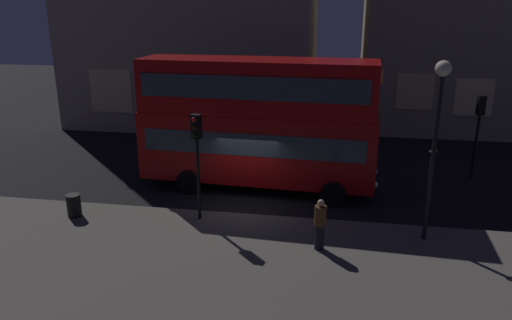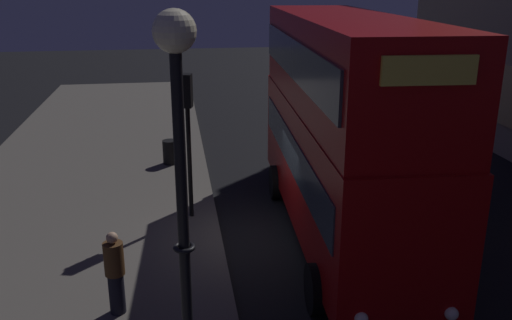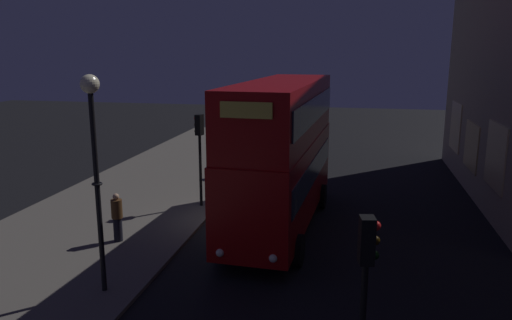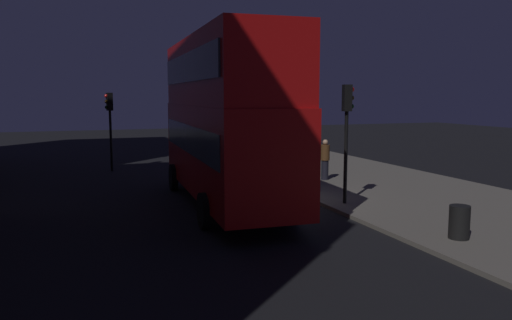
{
  "view_description": "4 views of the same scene",
  "coord_description": "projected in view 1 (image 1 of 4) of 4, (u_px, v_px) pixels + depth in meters",
  "views": [
    {
      "loc": [
        3.37,
        -17.2,
        7.62
      ],
      "look_at": [
        0.49,
        -0.07,
        1.98
      ],
      "focal_mm": 34.13,
      "sensor_mm": 36.0,
      "label": 1
    },
    {
      "loc": [
        12.63,
        -1.91,
        6.29
      ],
      "look_at": [
        0.28,
        -0.04,
        2.17
      ],
      "focal_mm": 38.85,
      "sensor_mm": 36.0,
      "label": 2
    },
    {
      "loc": [
        17.91,
        4.73,
        6.6
      ],
      "look_at": [
        -1.07,
        0.86,
        2.26
      ],
      "focal_mm": 34.83,
      "sensor_mm": 36.0,
      "label": 3
    },
    {
      "loc": [
        -15.58,
        6.82,
        3.65
      ],
      "look_at": [
        -0.65,
        1.3,
        1.6
      ],
      "focal_mm": 35.33,
      "sensor_mm": 36.0,
      "label": 4
    }
  ],
  "objects": [
    {
      "name": "ground_plane",
      "position": [
        244.0,
        207.0,
        19.01
      ],
      "size": [
        80.0,
        80.0,
        0.0
      ],
      "primitive_type": "plane",
      "color": "black"
    },
    {
      "name": "sidewalk_slab",
      "position": [
        214.0,
        268.0,
        14.54
      ],
      "size": [
        44.0,
        7.74,
        0.12
      ],
      "primitive_type": "cube",
      "color": "#5B564F",
      "rests_on": "ground"
    },
    {
      "name": "building_with_clock",
      "position": [
        197.0,
        6.0,
        31.65
      ],
      "size": [
        15.28,
        10.11,
        14.76
      ],
      "color": "tan",
      "rests_on": "ground"
    },
    {
      "name": "double_decker_bus",
      "position": [
        258.0,
        119.0,
        19.98
      ],
      "size": [
        9.94,
        3.12,
        5.48
      ],
      "rotation": [
        0.0,
        0.0,
        -0.05
      ],
      "color": "#9E0C0C",
      "rests_on": "ground"
    },
    {
      "name": "traffic_light_near_kerb",
      "position": [
        197.0,
        145.0,
        16.84
      ],
      "size": [
        0.37,
        0.39,
        3.87
      ],
      "rotation": [
        0.0,
        0.0,
        -0.23
      ],
      "color": "black",
      "rests_on": "sidewalk_slab"
    },
    {
      "name": "traffic_light_far_side",
      "position": [
        479.0,
        119.0,
        21.37
      ],
      "size": [
        0.36,
        0.38,
        3.77
      ],
      "rotation": [
        0.0,
        0.0,
        3.31
      ],
      "color": "black",
      "rests_on": "ground"
    },
    {
      "name": "street_lamp",
      "position": [
        438.0,
        115.0,
        14.91
      ],
      "size": [
        0.49,
        0.49,
        5.87
      ],
      "color": "black",
      "rests_on": "sidewalk_slab"
    },
    {
      "name": "pedestrian",
      "position": [
        320.0,
        224.0,
        15.26
      ],
      "size": [
        0.38,
        0.38,
        1.7
      ],
      "rotation": [
        0.0,
        0.0,
        2.63
      ],
      "color": "black",
      "rests_on": "sidewalk_slab"
    },
    {
      "name": "litter_bin",
      "position": [
        74.0,
        205.0,
        17.8
      ],
      "size": [
        0.51,
        0.51,
        0.83
      ],
      "primitive_type": "cylinder",
      "color": "black",
      "rests_on": "sidewalk_slab"
    }
  ]
}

